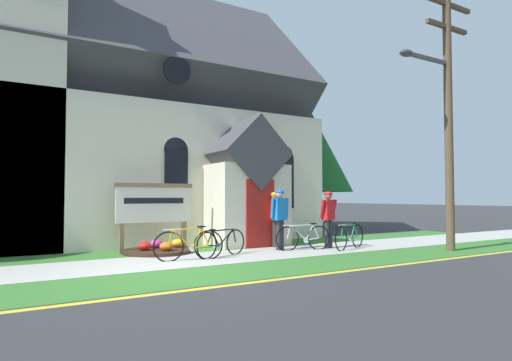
# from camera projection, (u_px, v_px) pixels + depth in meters

# --- Properties ---
(ground) EXTENTS (140.00, 140.00, 0.00)m
(ground) POSITION_uv_depth(u_px,v_px,m) (121.00, 251.00, 12.13)
(ground) COLOR #333335
(sidewalk_slab) EXTENTS (32.00, 2.25, 0.01)m
(sidewalk_slab) POSITION_uv_depth(u_px,v_px,m) (213.00, 258.00, 10.71)
(sidewalk_slab) COLOR #B7B5AD
(sidewalk_slab) RESTS_ON ground
(grass_verge) EXTENTS (32.00, 1.92, 0.01)m
(grass_verge) POSITION_uv_depth(u_px,v_px,m) (254.00, 270.00, 8.92)
(grass_verge) COLOR #38722D
(grass_verge) RESTS_ON ground
(church_lawn) EXTENTS (24.00, 1.68, 0.01)m
(church_lawn) POSITION_uv_depth(u_px,v_px,m) (185.00, 249.00, 12.40)
(church_lawn) COLOR #38722D
(church_lawn) RESTS_ON ground
(curb_paint_stripe) EXTENTS (28.00, 0.16, 0.01)m
(curb_paint_stripe) POSITION_uv_depth(u_px,v_px,m) (283.00, 279.00, 7.96)
(curb_paint_stripe) COLOR yellow
(curb_paint_stripe) RESTS_ON ground
(church_building) EXTENTS (12.37, 10.59, 11.79)m
(church_building) POSITION_uv_depth(u_px,v_px,m) (133.00, 128.00, 16.62)
(church_building) COLOR beige
(church_building) RESTS_ON ground
(church_sign) EXTENTS (2.29, 0.12, 1.96)m
(church_sign) POSITION_uv_depth(u_px,v_px,m) (154.00, 205.00, 12.04)
(church_sign) COLOR #7F6047
(church_sign) RESTS_ON ground
(flower_bed) EXTENTS (1.92, 1.92, 0.34)m
(flower_bed) POSITION_uv_depth(u_px,v_px,m) (159.00, 250.00, 11.67)
(flower_bed) COLOR #382319
(flower_bed) RESTS_ON ground
(bicycle_yellow) EXTENTS (1.68, 0.61, 0.76)m
(bicycle_yellow) POSITION_uv_depth(u_px,v_px,m) (221.00, 243.00, 10.99)
(bicycle_yellow) COLOR black
(bicycle_yellow) RESTS_ON ground
(bicycle_green) EXTENTS (1.69, 0.42, 0.81)m
(bicycle_green) POSITION_uv_depth(u_px,v_px,m) (304.00, 237.00, 12.26)
(bicycle_green) COLOR black
(bicycle_green) RESTS_ON ground
(bicycle_black) EXTENTS (1.71, 0.66, 0.80)m
(bicycle_black) POSITION_uv_depth(u_px,v_px,m) (350.00, 236.00, 12.54)
(bicycle_black) COLOR black
(bicycle_black) RESTS_ON ground
(bicycle_red) EXTENTS (1.72, 0.35, 0.87)m
(bicycle_red) POSITION_uv_depth(u_px,v_px,m) (189.00, 245.00, 10.27)
(bicycle_red) COLOR black
(bicycle_red) RESTS_ON ground
(cyclist_in_green_jersey) EXTENTS (0.49, 0.60, 1.72)m
(cyclist_in_green_jersey) POSITION_uv_depth(u_px,v_px,m) (275.00, 215.00, 13.00)
(cyclist_in_green_jersey) COLOR #2D2D33
(cyclist_in_green_jersey) RESTS_ON ground
(cyclist_in_orange_jersey) EXTENTS (0.66, 0.36, 1.73)m
(cyclist_in_orange_jersey) POSITION_uv_depth(u_px,v_px,m) (328.00, 215.00, 12.76)
(cyclist_in_orange_jersey) COLOR #2D2D33
(cyclist_in_orange_jersey) RESTS_ON ground
(cyclist_in_blue_jersey) EXTENTS (0.68, 0.35, 1.78)m
(cyclist_in_blue_jersey) POSITION_uv_depth(u_px,v_px,m) (280.00, 214.00, 12.30)
(cyclist_in_blue_jersey) COLOR #2D2D33
(cyclist_in_blue_jersey) RESTS_ON ground
(utility_pole) EXTENTS (3.12, 0.28, 7.90)m
(utility_pole) POSITION_uv_depth(u_px,v_px,m) (446.00, 101.00, 12.26)
(utility_pole) COLOR brown
(utility_pole) RESTS_ON ground
(roadside_conifer) EXTENTS (4.29, 4.29, 6.09)m
(roadside_conifer) POSITION_uv_depth(u_px,v_px,m) (312.00, 152.00, 22.29)
(roadside_conifer) COLOR #3D2D1E
(roadside_conifer) RESTS_ON ground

